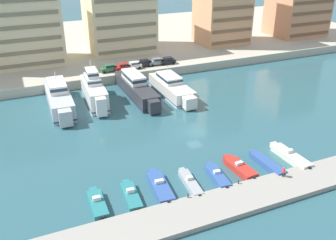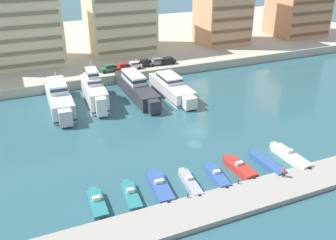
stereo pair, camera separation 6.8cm
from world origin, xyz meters
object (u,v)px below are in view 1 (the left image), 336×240
(motorboat_teal_left, at_px, (131,196))
(car_white_mid_left, at_px, (134,65))
(car_black_center_right, at_px, (168,60))
(yacht_charcoal_mid_left, at_px, (136,88))
(car_red_left, at_px, (123,67))
(car_black_center_left, at_px, (144,63))
(yacht_silver_far_left, at_px, (59,98))
(motorboat_blue_center, at_px, (217,176))
(yacht_white_left, at_px, (94,91))
(car_green_far_left, at_px, (109,68))
(car_grey_center, at_px, (156,61))
(motorboat_grey_center_left, at_px, (190,183))
(motorboat_blue_mid_left, at_px, (160,187))
(yacht_ivory_center_left, at_px, (172,88))
(motorboat_teal_far_left, at_px, (97,204))
(pedestrian_near_edge, at_px, (283,171))
(motorboat_cream_right, at_px, (290,156))
(motorboat_red_center_right, at_px, (240,168))
(motorboat_blue_mid_right, at_px, (267,164))

(motorboat_teal_left, distance_m, car_white_mid_left, 49.42)
(car_black_center_right, bearing_deg, yacht_charcoal_mid_left, -136.17)
(car_red_left, distance_m, car_black_center_left, 6.01)
(yacht_silver_far_left, relative_size, motorboat_blue_center, 2.96)
(motorboat_teal_left, relative_size, car_red_left, 1.70)
(yacht_white_left, bearing_deg, motorboat_teal_left, -95.39)
(car_green_far_left, relative_size, car_grey_center, 1.03)
(motorboat_grey_center_left, bearing_deg, car_grey_center, 73.72)
(yacht_white_left, height_order, motorboat_blue_mid_left, yacht_white_left)
(yacht_ivory_center_left, height_order, motorboat_teal_far_left, yacht_ivory_center_left)
(car_grey_center, bearing_deg, car_white_mid_left, -174.58)
(yacht_ivory_center_left, relative_size, car_white_mid_left, 4.56)
(yacht_silver_far_left, relative_size, pedestrian_near_edge, 12.57)
(motorboat_grey_center_left, distance_m, motorboat_cream_right, 17.63)
(yacht_ivory_center_left, bearing_deg, motorboat_teal_left, -122.24)
(motorboat_red_center_right, relative_size, pedestrian_near_edge, 4.40)
(yacht_ivory_center_left, bearing_deg, motorboat_blue_mid_right, -87.32)
(motorboat_blue_mid_left, distance_m, motorboat_grey_center_left, 4.38)
(motorboat_teal_left, height_order, motorboat_blue_center, motorboat_teal_left)
(yacht_white_left, xyz_separation_m, pedestrian_near_edge, (18.10, -38.92, -1.00))
(motorboat_blue_center, xyz_separation_m, motorboat_red_center_right, (4.13, 0.52, 0.07))
(pedestrian_near_edge, bearing_deg, yacht_charcoal_mid_left, 102.46)
(yacht_ivory_center_left, relative_size, motorboat_teal_left, 2.69)
(motorboat_teal_far_left, height_order, motorboat_teal_left, motorboat_teal_far_left)
(motorboat_cream_right, height_order, car_black_center_left, car_black_center_left)
(motorboat_grey_center_left, bearing_deg, motorboat_cream_right, -0.32)
(motorboat_teal_left, xyz_separation_m, car_grey_center, (22.56, 47.23, 2.68))
(car_black_center_left, distance_m, pedestrian_near_edge, 52.31)
(motorboat_teal_far_left, xyz_separation_m, motorboat_grey_center_left, (13.21, -0.50, -0.08))
(motorboat_grey_center_left, relative_size, car_white_mid_left, 1.77)
(yacht_white_left, xyz_separation_m, motorboat_teal_left, (-3.22, -34.09, -2.24))
(yacht_silver_far_left, bearing_deg, motorboat_cream_right, -49.26)
(motorboat_teal_left, distance_m, motorboat_blue_mid_right, 21.62)
(yacht_silver_far_left, height_order, car_green_far_left, yacht_silver_far_left)
(car_red_left, bearing_deg, car_white_mid_left, 4.04)
(motorboat_cream_right, xyz_separation_m, car_green_far_left, (-16.40, 47.49, 2.55))
(motorboat_teal_far_left, relative_size, car_white_mid_left, 1.64)
(motorboat_blue_center, distance_m, car_black_center_right, 49.39)
(motorboat_teal_left, relative_size, car_green_far_left, 1.65)
(car_white_mid_left, height_order, car_black_center_right, same)
(motorboat_red_center_right, height_order, car_white_mid_left, car_white_mid_left)
(car_green_far_left, distance_m, car_grey_center, 12.72)
(motorboat_grey_center_left, relative_size, motorboat_red_center_right, 1.03)
(yacht_white_left, height_order, car_grey_center, yacht_white_left)
(yacht_ivory_center_left, height_order, motorboat_red_center_right, yacht_ivory_center_left)
(motorboat_red_center_right, distance_m, car_black_center_right, 47.98)
(motorboat_grey_center_left, distance_m, car_red_left, 47.27)
(yacht_white_left, relative_size, motorboat_teal_left, 2.36)
(motorboat_grey_center_left, xyz_separation_m, car_black_center_right, (17.00, 47.46, 2.68))
(motorboat_cream_right, distance_m, car_black_center_left, 48.62)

